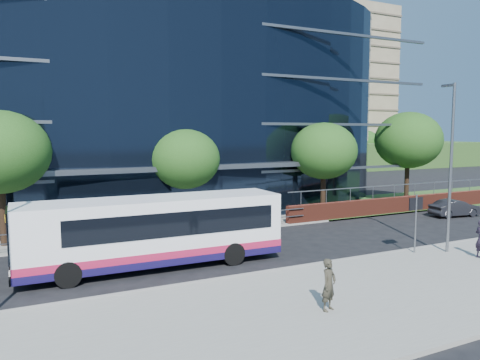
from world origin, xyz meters
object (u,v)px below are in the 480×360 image
city_bus (156,231)px  tree_dist_f (365,141)px  tree_far_b (185,159)px  tree_dist_e (289,141)px  pedestrian_b (329,285)px  tree_far_a (0,152)px  streetlight_east (451,163)px  street_sign (416,211)px  parked_car (455,208)px  tree_far_d (408,140)px  tree_far_c (324,151)px

city_bus → tree_dist_f: bearing=41.3°
tree_far_b → tree_dist_e: (27.00, 30.50, 0.33)m
city_bus → pedestrian_b: 8.41m
tree_far_a → streetlight_east: size_ratio=0.87×
street_sign → tree_far_b: (-7.50, 11.09, 2.06)m
street_sign → city_bus: size_ratio=0.25×
tree_far_a → pedestrian_b: tree_far_a is taller
tree_dist_e → streetlight_east: 45.85m
streetlight_east → parked_car: (9.00, 6.78, -3.85)m
tree_far_d → tree_dist_f: bearing=53.1°
parked_car → streetlight_east: bearing=134.3°
street_sign → tree_dist_e: 45.99m
street_sign → tree_far_d: tree_far_d is taller
tree_far_c → parked_car: (8.00, -4.40, -3.94)m
tree_far_a → pedestrian_b: (9.38, -14.60, -3.86)m
tree_far_d → tree_dist_e: bearing=75.1°
tree_far_c → tree_dist_f: tree_far_c is taller
tree_far_a → tree_far_c: tree_far_a is taller
street_sign → pedestrian_b: size_ratio=1.65×
city_bus → street_sign: bearing=-16.6°
streetlight_east → tree_far_b: bearing=127.6°
pedestrian_b → tree_dist_e: bearing=36.9°
tree_far_c → tree_far_d: 9.08m
streetlight_east → parked_car: size_ratio=2.22×
tree_far_d → parked_car: (-1.00, -5.40, -4.59)m
tree_far_b → tree_far_c: bearing=-2.9°
tree_far_a → tree_far_d: tree_far_d is taller
tree_far_a → tree_dist_f: size_ratio=1.15×
streetlight_east → tree_dist_e: bearing=66.9°
tree_far_c → streetlight_east: (-1.00, -11.17, -0.10)m
tree_far_d → parked_car: size_ratio=2.06×
tree_far_a → city_bus: 9.70m
tree_far_c → city_bus: tree_far_c is taller
tree_far_a → tree_dist_f: tree_far_a is taller
tree_far_b → city_bus: size_ratio=0.53×
tree_far_a → tree_far_b: bearing=2.9°
tree_dist_e → pedestrian_b: 53.43m
city_bus → tree_far_b: bearing=62.4°
tree_far_b → tree_far_c: (10.00, -0.50, 0.33)m
pedestrian_b → city_bus: bearing=92.2°
streetlight_east → tree_far_c: bearing=84.9°
tree_far_d → city_bus: tree_far_d is taller
streetlight_east → city_bus: streetlight_east is taller
city_bus → parked_car: size_ratio=3.14×
streetlight_east → street_sign: bearing=158.6°
city_bus → pedestrian_b: bearing=-64.9°
tree_far_c → city_bus: (-14.05, -6.94, -2.92)m
tree_far_c → tree_far_b: bearing=177.1°
city_bus → parked_car: city_bus is taller
tree_far_a → pedestrian_b: 17.78m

